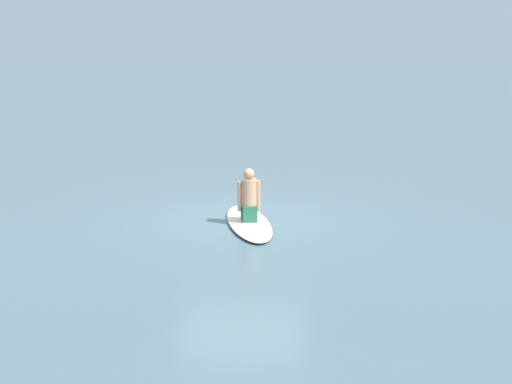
% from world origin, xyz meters
% --- Properties ---
extents(ground_plane, '(400.00, 400.00, 0.00)m').
position_xyz_m(ground_plane, '(0.00, 0.00, 0.00)').
color(ground_plane, slate).
extents(surfboard, '(2.86, 1.37, 0.10)m').
position_xyz_m(surfboard, '(0.39, 0.15, 0.05)').
color(surfboard, silver).
rests_on(surfboard, ground).
extents(person_paddler, '(0.39, 0.45, 1.02)m').
position_xyz_m(person_paddler, '(0.39, 0.15, 0.56)').
color(person_paddler, '#26664C').
rests_on(person_paddler, surfboard).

